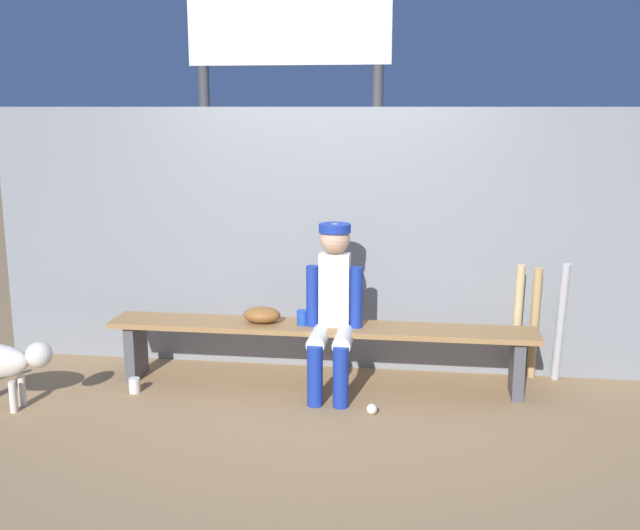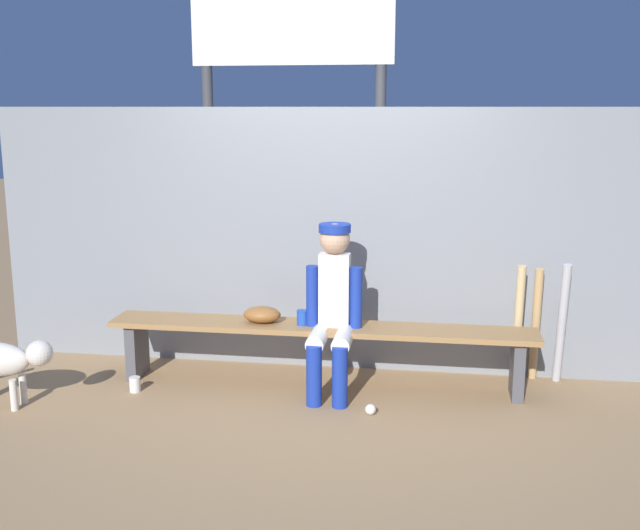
{
  "view_description": "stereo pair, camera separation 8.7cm",
  "coord_description": "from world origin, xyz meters",
  "px_view_note": "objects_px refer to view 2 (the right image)",
  "views": [
    {
      "loc": [
        0.73,
        -5.31,
        2.04
      ],
      "look_at": [
        0.0,
        0.0,
        0.92
      ],
      "focal_mm": 42.59,
      "sensor_mm": 36.0,
      "label": 1
    },
    {
      "loc": [
        0.81,
        -5.3,
        2.04
      ],
      "look_at": [
        0.0,
        0.0,
        0.92
      ],
      "focal_mm": 42.59,
      "sensor_mm": 36.0,
      "label": 2
    }
  ],
  "objects_px": {
    "bat_wood_natural": "(518,324)",
    "bat_aluminum_silver": "(562,324)",
    "cup_on_bench": "(302,318)",
    "scoreboard": "(299,67)",
    "player_seated": "(332,303)",
    "baseball_glove": "(262,315)",
    "baseball": "(370,409)",
    "bat_wood_tan": "(536,324)",
    "dog": "(2,360)",
    "dugout_bench": "(320,337)",
    "cup_on_ground": "(135,384)"
  },
  "relations": [
    {
      "from": "bat_wood_tan",
      "to": "baseball",
      "type": "xyz_separation_m",
      "value": [
        -1.17,
        -0.85,
        -0.4
      ]
    },
    {
      "from": "dugout_bench",
      "to": "baseball_glove",
      "type": "bearing_deg",
      "value": 180.0
    },
    {
      "from": "bat_wood_natural",
      "to": "bat_aluminum_silver",
      "type": "distance_m",
      "value": 0.32
    },
    {
      "from": "cup_on_bench",
      "to": "scoreboard",
      "type": "distance_m",
      "value": 2.51
    },
    {
      "from": "player_seated",
      "to": "bat_wood_tan",
      "type": "bearing_deg",
      "value": 17.94
    },
    {
      "from": "dugout_bench",
      "to": "cup_on_ground",
      "type": "distance_m",
      "value": 1.4
    },
    {
      "from": "cup_on_ground",
      "to": "bat_aluminum_silver",
      "type": "bearing_deg",
      "value": 11.48
    },
    {
      "from": "dugout_bench",
      "to": "scoreboard",
      "type": "xyz_separation_m",
      "value": [
        -0.44,
        1.64,
        2.01
      ]
    },
    {
      "from": "dog",
      "to": "cup_on_bench",
      "type": "bearing_deg",
      "value": 19.59
    },
    {
      "from": "bat_wood_tan",
      "to": "cup_on_ground",
      "type": "distance_m",
      "value": 3.01
    },
    {
      "from": "cup_on_ground",
      "to": "bat_wood_tan",
      "type": "bearing_deg",
      "value": 13.38
    },
    {
      "from": "baseball",
      "to": "cup_on_bench",
      "type": "bearing_deg",
      "value": 139.58
    },
    {
      "from": "cup_on_ground",
      "to": "dog",
      "type": "xyz_separation_m",
      "value": [
        -0.79,
        -0.4,
        0.28
      ]
    },
    {
      "from": "player_seated",
      "to": "dog",
      "type": "distance_m",
      "value": 2.32
    },
    {
      "from": "bat_wood_natural",
      "to": "bat_wood_tan",
      "type": "bearing_deg",
      "value": 31.04
    },
    {
      "from": "bat_wood_tan",
      "to": "cup_on_bench",
      "type": "distance_m",
      "value": 1.76
    },
    {
      "from": "baseball_glove",
      "to": "bat_aluminum_silver",
      "type": "xyz_separation_m",
      "value": [
        2.2,
        0.3,
        -0.06
      ]
    },
    {
      "from": "dog",
      "to": "player_seated",
      "type": "bearing_deg",
      "value": 15.43
    },
    {
      "from": "bat_aluminum_silver",
      "to": "cup_on_bench",
      "type": "bearing_deg",
      "value": -170.36
    },
    {
      "from": "baseball_glove",
      "to": "dugout_bench",
      "type": "bearing_deg",
      "value": 0.0
    },
    {
      "from": "bat_aluminum_silver",
      "to": "cup_on_ground",
      "type": "bearing_deg",
      "value": -168.52
    },
    {
      "from": "bat_aluminum_silver",
      "to": "bat_wood_tan",
      "type": "bearing_deg",
      "value": 159.77
    },
    {
      "from": "player_seated",
      "to": "bat_aluminum_silver",
      "type": "height_order",
      "value": "player_seated"
    },
    {
      "from": "bat_wood_natural",
      "to": "bat_aluminum_silver",
      "type": "xyz_separation_m",
      "value": [
        0.32,
        0.02,
        0.01
      ]
    },
    {
      "from": "baseball",
      "to": "dog",
      "type": "xyz_separation_m",
      "value": [
        -2.53,
        -0.24,
        0.3
      ]
    },
    {
      "from": "bat_wood_natural",
      "to": "baseball",
      "type": "height_order",
      "value": "bat_wood_natural"
    },
    {
      "from": "bat_aluminum_silver",
      "to": "baseball",
      "type": "height_order",
      "value": "bat_aluminum_silver"
    },
    {
      "from": "baseball_glove",
      "to": "cup_on_bench",
      "type": "xyz_separation_m",
      "value": [
        0.31,
        -0.02,
        -0.0
      ]
    },
    {
      "from": "cup_on_ground",
      "to": "cup_on_bench",
      "type": "relative_size",
      "value": 1.0
    },
    {
      "from": "baseball",
      "to": "dog",
      "type": "distance_m",
      "value": 2.55
    },
    {
      "from": "baseball",
      "to": "cup_on_ground",
      "type": "distance_m",
      "value": 1.75
    },
    {
      "from": "dugout_bench",
      "to": "dog",
      "type": "distance_m",
      "value": 2.23
    },
    {
      "from": "scoreboard",
      "to": "dugout_bench",
      "type": "bearing_deg",
      "value": -74.93
    },
    {
      "from": "player_seated",
      "to": "bat_aluminum_silver",
      "type": "xyz_separation_m",
      "value": [
        1.65,
        0.41,
        -0.2
      ]
    },
    {
      "from": "player_seated",
      "to": "bat_wood_natural",
      "type": "distance_m",
      "value": 1.41
    },
    {
      "from": "cup_on_bench",
      "to": "player_seated",
      "type": "bearing_deg",
      "value": -21.53
    },
    {
      "from": "bat_aluminum_silver",
      "to": "bat_wood_natural",
      "type": "bearing_deg",
      "value": -176.56
    },
    {
      "from": "cup_on_ground",
      "to": "dog",
      "type": "bearing_deg",
      "value": -153.09
    },
    {
      "from": "baseball",
      "to": "baseball_glove",
      "type": "bearing_deg",
      "value": 150.46
    },
    {
      "from": "bat_wood_natural",
      "to": "scoreboard",
      "type": "relative_size",
      "value": 0.27
    },
    {
      "from": "baseball",
      "to": "cup_on_bench",
      "type": "height_order",
      "value": "cup_on_bench"
    },
    {
      "from": "player_seated",
      "to": "baseball_glove",
      "type": "bearing_deg",
      "value": 168.55
    },
    {
      "from": "baseball_glove",
      "to": "baseball",
      "type": "height_order",
      "value": "baseball_glove"
    },
    {
      "from": "dugout_bench",
      "to": "cup_on_ground",
      "type": "xyz_separation_m",
      "value": [
        -1.32,
        -0.32,
        -0.33
      ]
    },
    {
      "from": "baseball_glove",
      "to": "bat_aluminum_silver",
      "type": "bearing_deg",
      "value": 7.89
    },
    {
      "from": "dugout_bench",
      "to": "bat_wood_tan",
      "type": "distance_m",
      "value": 1.63
    },
    {
      "from": "bat_wood_tan",
      "to": "cup_on_bench",
      "type": "bearing_deg",
      "value": -167.31
    },
    {
      "from": "player_seated",
      "to": "cup_on_ground",
      "type": "height_order",
      "value": "player_seated"
    },
    {
      "from": "bat_aluminum_silver",
      "to": "player_seated",
      "type": "bearing_deg",
      "value": -165.96
    },
    {
      "from": "cup_on_ground",
      "to": "scoreboard",
      "type": "xyz_separation_m",
      "value": [
        0.88,
        1.96,
        2.34
      ]
    }
  ]
}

